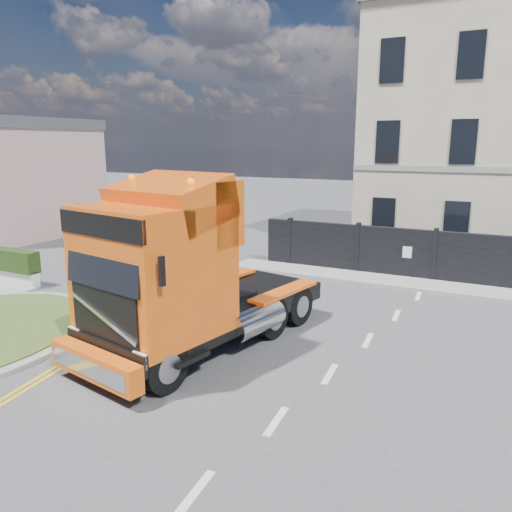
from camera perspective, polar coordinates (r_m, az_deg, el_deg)
The scene contains 6 objects.
ground at distance 13.48m, azimuth -3.21°, elevation -10.18°, with size 120.00×120.00×0.00m, color #424244.
seaside_bldg_pink at distance 32.88m, azimuth -26.65°, elevation 7.52°, with size 8.00×8.00×6.00m, color #C29B97.
hoarding_fence at distance 20.21m, azimuth 26.89°, elevation -0.77°, with size 18.80×0.25×2.00m.
georgian_building at distance 27.26m, azimuth 26.79°, elevation 12.55°, with size 12.30×10.30×12.80m.
pavement_far at distance 19.56m, azimuth 24.99°, elevation -3.85°, with size 20.00×1.60×0.12m, color gray.
truck at distance 12.44m, azimuth -9.02°, elevation -2.65°, with size 4.09×7.74×4.41m.
Camera 1 is at (6.19, -10.75, 5.25)m, focal length 35.00 mm.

